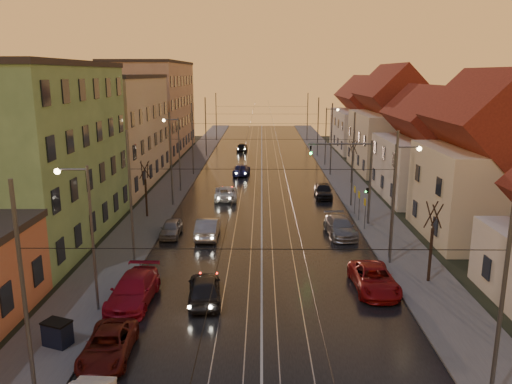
{
  "coord_description": "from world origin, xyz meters",
  "views": [
    {
      "loc": [
        -0.03,
        -22.54,
        12.49
      ],
      "look_at": [
        -0.48,
        17.48,
        2.97
      ],
      "focal_mm": 35.0,
      "sensor_mm": 36.0,
      "label": 1
    }
  ],
  "objects_px": {
    "street_lamp_1": "(398,190)",
    "parked_right_1": "(340,227)",
    "street_lamp_2": "(176,147)",
    "traffic_light_mast": "(358,172)",
    "driving_car_1": "(208,228)",
    "street_lamp_3": "(328,131)",
    "parked_left_3": "(171,228)",
    "driving_car_2": "(226,193)",
    "parked_left_2": "(133,290)",
    "street_lamp_0": "(86,225)",
    "parked_left_1": "(108,345)",
    "parked_right_0": "(374,279)",
    "parked_right_2": "(323,191)",
    "driving_car_3": "(241,170)",
    "driving_car_4": "(242,147)",
    "driving_car_0": "(204,288)",
    "dumpster": "(57,334)"
  },
  "relations": [
    {
      "from": "street_lamp_3",
      "to": "driving_car_1",
      "type": "distance_m",
      "value": 34.3
    },
    {
      "from": "street_lamp_1",
      "to": "parked_right_1",
      "type": "xyz_separation_m",
      "value": [
        -2.9,
        5.19,
        -4.17
      ]
    },
    {
      "from": "street_lamp_2",
      "to": "traffic_light_mast",
      "type": "relative_size",
      "value": 1.11
    },
    {
      "from": "dumpster",
      "to": "street_lamp_0",
      "type": "bearing_deg",
      "value": 104.78
    },
    {
      "from": "street_lamp_0",
      "to": "driving_car_1",
      "type": "height_order",
      "value": "street_lamp_0"
    },
    {
      "from": "driving_car_1",
      "to": "driving_car_3",
      "type": "bearing_deg",
      "value": -93.95
    },
    {
      "from": "street_lamp_0",
      "to": "driving_car_4",
      "type": "height_order",
      "value": "street_lamp_0"
    },
    {
      "from": "driving_car_1",
      "to": "street_lamp_3",
      "type": "bearing_deg",
      "value": -113.12
    },
    {
      "from": "driving_car_1",
      "to": "street_lamp_1",
      "type": "bearing_deg",
      "value": 160.61
    },
    {
      "from": "driving_car_4",
      "to": "parked_right_0",
      "type": "bearing_deg",
      "value": 101.67
    },
    {
      "from": "parked_left_2",
      "to": "parked_right_1",
      "type": "height_order",
      "value": "parked_left_2"
    },
    {
      "from": "traffic_light_mast",
      "to": "dumpster",
      "type": "xyz_separation_m",
      "value": [
        -17.5,
        -19.62,
        -3.9
      ]
    },
    {
      "from": "traffic_light_mast",
      "to": "parked_left_2",
      "type": "height_order",
      "value": "traffic_light_mast"
    },
    {
      "from": "parked_left_3",
      "to": "street_lamp_0",
      "type": "bearing_deg",
      "value": -98.92
    },
    {
      "from": "traffic_light_mast",
      "to": "driving_car_2",
      "type": "height_order",
      "value": "traffic_light_mast"
    },
    {
      "from": "driving_car_1",
      "to": "driving_car_3",
      "type": "xyz_separation_m",
      "value": [
        1.65,
        24.57,
        -0.09
      ]
    },
    {
      "from": "street_lamp_0",
      "to": "street_lamp_3",
      "type": "bearing_deg",
      "value": 67.52
    },
    {
      "from": "driving_car_4",
      "to": "parked_right_1",
      "type": "relative_size",
      "value": 0.84
    },
    {
      "from": "street_lamp_2",
      "to": "parked_left_2",
      "type": "height_order",
      "value": "street_lamp_2"
    },
    {
      "from": "parked_left_1",
      "to": "parked_right_2",
      "type": "xyz_separation_m",
      "value": [
        13.24,
        30.01,
        0.13
      ]
    },
    {
      "from": "driving_car_2",
      "to": "driving_car_4",
      "type": "xyz_separation_m",
      "value": [
        0.43,
        32.18,
        0.03
      ]
    },
    {
      "from": "street_lamp_0",
      "to": "parked_right_1",
      "type": "relative_size",
      "value": 1.63
    },
    {
      "from": "driving_car_3",
      "to": "driving_car_4",
      "type": "relative_size",
      "value": 1.16
    },
    {
      "from": "street_lamp_0",
      "to": "street_lamp_3",
      "type": "xyz_separation_m",
      "value": [
        18.21,
        44.0,
        0.0
      ]
    },
    {
      "from": "street_lamp_0",
      "to": "street_lamp_1",
      "type": "height_order",
      "value": "same"
    },
    {
      "from": "traffic_light_mast",
      "to": "driving_car_4",
      "type": "xyz_separation_m",
      "value": [
        -11.23,
        40.94,
        -3.9
      ]
    },
    {
      "from": "parked_left_3",
      "to": "parked_right_2",
      "type": "relative_size",
      "value": 0.84
    },
    {
      "from": "street_lamp_3",
      "to": "driving_car_0",
      "type": "height_order",
      "value": "street_lamp_3"
    },
    {
      "from": "street_lamp_2",
      "to": "traffic_light_mast",
      "type": "bearing_deg",
      "value": -35.07
    },
    {
      "from": "street_lamp_1",
      "to": "parked_right_2",
      "type": "height_order",
      "value": "street_lamp_1"
    },
    {
      "from": "driving_car_2",
      "to": "parked_right_1",
      "type": "bearing_deg",
      "value": 127.88
    },
    {
      "from": "street_lamp_1",
      "to": "parked_left_1",
      "type": "bearing_deg",
      "value": -142.12
    },
    {
      "from": "parked_right_1",
      "to": "street_lamp_1",
      "type": "bearing_deg",
      "value": -65.55
    },
    {
      "from": "parked_right_0",
      "to": "parked_left_3",
      "type": "bearing_deg",
      "value": 142.54
    },
    {
      "from": "street_lamp_1",
      "to": "driving_car_0",
      "type": "height_order",
      "value": "street_lamp_1"
    },
    {
      "from": "street_lamp_0",
      "to": "parked_left_1",
      "type": "bearing_deg",
      "value": -63.68
    },
    {
      "from": "street_lamp_3",
      "to": "driving_car_4",
      "type": "height_order",
      "value": "street_lamp_3"
    },
    {
      "from": "traffic_light_mast",
      "to": "parked_left_3",
      "type": "xyz_separation_m",
      "value": [
        -15.14,
        -3.08,
        -3.97
      ]
    },
    {
      "from": "parked_right_2",
      "to": "street_lamp_0",
      "type": "bearing_deg",
      "value": -118.78
    },
    {
      "from": "street_lamp_2",
      "to": "driving_car_2",
      "type": "distance_m",
      "value": 7.61
    },
    {
      "from": "street_lamp_2",
      "to": "driving_car_3",
      "type": "bearing_deg",
      "value": 54.64
    },
    {
      "from": "parked_left_3",
      "to": "parked_right_1",
      "type": "bearing_deg",
      "value": 0.85
    },
    {
      "from": "parked_right_0",
      "to": "parked_right_1",
      "type": "height_order",
      "value": "parked_right_1"
    },
    {
      "from": "street_lamp_0",
      "to": "parked_right_2",
      "type": "distance_m",
      "value": 30.14
    },
    {
      "from": "driving_car_0",
      "to": "parked_right_0",
      "type": "relative_size",
      "value": 0.88
    },
    {
      "from": "street_lamp_2",
      "to": "driving_car_4",
      "type": "distance_m",
      "value": 29.83
    },
    {
      "from": "street_lamp_3",
      "to": "parked_right_0",
      "type": "bearing_deg",
      "value": -93.46
    },
    {
      "from": "parked_right_1",
      "to": "dumpster",
      "type": "relative_size",
      "value": 4.09
    },
    {
      "from": "dumpster",
      "to": "driving_car_3",
      "type": "bearing_deg",
      "value": 101.48
    },
    {
      "from": "street_lamp_1",
      "to": "driving_car_1",
      "type": "relative_size",
      "value": 1.69
    }
  ]
}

